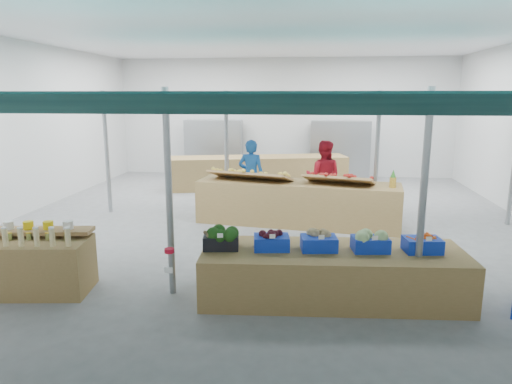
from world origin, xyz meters
The scene contains 22 objects.
floor centered at (0.00, 0.00, 0.00)m, with size 13.00×13.00×0.00m, color slate.
hall centered at (0.00, 1.44, 2.65)m, with size 13.00×13.00×13.00m.
pole_grid centered at (0.75, -1.75, 1.81)m, with size 10.00×4.60×3.00m.
awnings centered at (0.75, -1.75, 2.78)m, with size 9.50×7.08×0.30m.
back_shelving_left centered at (-2.50, 6.00, 1.00)m, with size 2.00×0.50×2.00m, color #B23F33.
back_shelving_right centered at (2.00, 6.00, 1.00)m, with size 2.00×0.50×2.00m, color #B23F33.
bottle_shelf centered at (-3.14, -4.19, 0.44)m, with size 1.89×1.30×1.08m.
veg_counter centered at (1.35, -3.89, 0.36)m, with size 3.73×1.24×0.72m, color olive.
fruit_counter centered at (0.72, -0.03, 0.49)m, with size 4.53×1.08×0.97m, color olive.
far_counter centered at (-0.64, 4.01, 0.50)m, with size 5.55×1.11×1.00m, color olive.
vendor_left centered at (-0.48, 1.07, 0.91)m, with size 0.66×0.43×1.81m, color #15488D.
vendor_right centered at (1.32, 1.07, 0.91)m, with size 0.88×0.69×1.81m, color #A41423.
crate_broccoli centered at (-0.25, -4.00, 0.88)m, with size 0.54×0.44×0.35m.
crate_beets centered at (0.47, -3.95, 0.86)m, with size 0.54×0.44×0.29m.
crate_celeriac centered at (1.14, -3.90, 0.87)m, with size 0.54×0.44×0.31m.
crate_cabbage centered at (1.86, -3.85, 0.88)m, with size 0.54×0.44×0.35m.
crate_carrots centered at (2.59, -3.80, 0.84)m, with size 0.54×0.44×0.29m.
sparrow centered at (-0.41, -4.14, 0.97)m, with size 0.12×0.09×0.11m.
pole_ribbon centered at (-0.63, -5.23, 1.08)m, with size 0.12×0.12×0.28m.
apple_heap_yellow centered at (-0.37, 0.00, 1.14)m, with size 2.02×1.17×0.27m.
apple_heap_red centered at (1.61, -0.26, 1.14)m, with size 1.63×1.07×0.27m.
pineapple centered at (2.73, -0.41, 1.15)m, with size 0.14×0.14×0.39m.
Camera 1 is at (1.00, -10.16, 2.88)m, focal length 32.00 mm.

